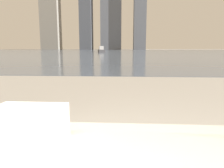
{
  "coord_description": "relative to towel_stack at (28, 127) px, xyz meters",
  "views": [
    {
      "loc": [
        0.26,
        -0.07,
        0.93
      ],
      "look_at": [
        0.11,
        2.2,
        0.55
      ],
      "focal_mm": 35.0,
      "sensor_mm": 36.0,
      "label": 1
    }
  ],
  "objects": [
    {
      "name": "towel_stack",
      "position": [
        0.0,
        0.0,
        0.0
      ],
      "size": [
        0.29,
        0.2,
        0.16
      ],
      "color": "white",
      "rests_on": "bathtub"
    },
    {
      "name": "harbor_water",
      "position": [
        0.15,
        61.23,
        -0.6
      ],
      "size": [
        180.0,
        110.0,
        0.01
      ],
      "color": "slate",
      "rests_on": "ground_plane"
    },
    {
      "name": "harbor_boat_1",
      "position": [
        -4.55,
        42.6,
        -0.15
      ],
      "size": [
        1.81,
        3.52,
        1.26
      ],
      "color": "#4C4C51",
      "rests_on": "harbor_water"
    },
    {
      "name": "skyline_tower_1",
      "position": [
        -21.02,
        117.23,
        22.14
      ],
      "size": [
        6.27,
        7.47,
        45.49
      ],
      "color": "#4C515B",
      "rests_on": "ground_plane"
    },
    {
      "name": "skyline_tower_2",
      "position": [
        -7.8,
        117.23,
        15.26
      ],
      "size": [
        10.66,
        6.77,
        31.73
      ],
      "color": "slate",
      "rests_on": "ground_plane"
    }
  ]
}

